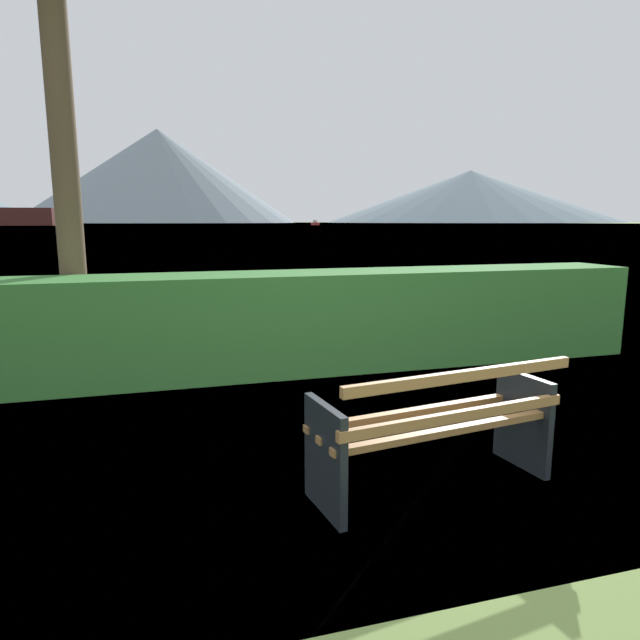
# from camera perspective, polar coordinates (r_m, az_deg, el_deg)

# --- Properties ---
(ground_plane) EXTENTS (1400.00, 1400.00, 0.00)m
(ground_plane) POSITION_cam_1_polar(r_m,az_deg,el_deg) (3.91, 11.14, -16.33)
(ground_plane) COLOR olive
(water_surface) EXTENTS (620.00, 620.00, 0.00)m
(water_surface) POSITION_cam_1_polar(r_m,az_deg,el_deg) (312.00, -15.87, 9.47)
(water_surface) COLOR slate
(water_surface) RESTS_ON ground_plane
(park_bench) EXTENTS (1.69, 0.79, 0.87)m
(park_bench) POSITION_cam_1_polar(r_m,az_deg,el_deg) (3.70, 11.90, -10.79)
(park_bench) COLOR #A0703F
(park_bench) RESTS_ON ground_plane
(hedge_row) EXTENTS (8.27, 0.90, 1.15)m
(hedge_row) POSITION_cam_1_polar(r_m,az_deg,el_deg) (6.52, -1.11, -0.09)
(hedge_row) COLOR #387A33
(hedge_row) RESTS_ON ground_plane
(fishing_boat_near) EXTENTS (2.85, 4.49, 2.05)m
(fishing_boat_near) POSITION_cam_1_polar(r_m,az_deg,el_deg) (233.22, -0.51, 9.92)
(fishing_boat_near) COLOR #B2332D
(fishing_boat_near) RESTS_ON water_surface
(distant_hills) EXTENTS (993.32, 438.49, 87.19)m
(distant_hills) POSITION_cam_1_polar(r_m,az_deg,el_deg) (599.49, -28.48, 12.63)
(distant_hills) COLOR slate
(distant_hills) RESTS_ON ground_plane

